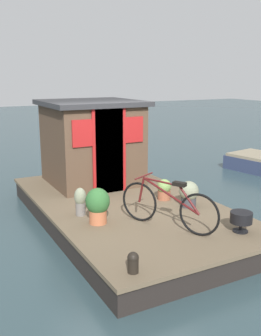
# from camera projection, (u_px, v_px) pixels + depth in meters

# --- Properties ---
(ground_plane) EXTENTS (60.00, 60.00, 0.00)m
(ground_plane) POSITION_uv_depth(u_px,v_px,m) (126.00, 222.00, 7.39)
(ground_plane) COLOR #2D4247
(houseboat_deck) EXTENTS (5.41, 3.00, 0.40)m
(houseboat_deck) POSITION_uv_depth(u_px,v_px,m) (126.00, 212.00, 7.34)
(houseboat_deck) COLOR brown
(houseboat_deck) RESTS_ON ground_plane
(houseboat_cabin) EXTENTS (1.97, 2.01, 1.80)m
(houseboat_cabin) POSITION_uv_depth(u_px,v_px,m) (92.00, 142.00, 8.45)
(houseboat_cabin) COLOR #4C3828
(houseboat_cabin) RESTS_ON houseboat_deck
(bicycle) EXTENTS (1.53, 0.84, 0.78)m
(bicycle) POSITION_uv_depth(u_px,v_px,m) (168.00, 205.00, 5.98)
(bicycle) COLOR black
(bicycle) RESTS_ON houseboat_deck
(potted_plant_lavender) EXTENTS (0.35, 0.35, 0.47)m
(potted_plant_lavender) POSITION_uv_depth(u_px,v_px,m) (189.00, 193.00, 6.99)
(potted_plant_lavender) COLOR #38383D
(potted_plant_lavender) RESTS_ON houseboat_deck
(potted_plant_succulent) EXTENTS (0.39, 0.39, 0.58)m
(potted_plant_succulent) POSITION_uv_depth(u_px,v_px,m) (98.00, 204.00, 6.17)
(potted_plant_succulent) COLOR #B2603D
(potted_plant_succulent) RESTS_ON houseboat_deck
(potted_plant_mint) EXTENTS (0.20, 0.20, 0.48)m
(potted_plant_mint) POSITION_uv_depth(u_px,v_px,m) (80.00, 201.00, 6.54)
(potted_plant_mint) COLOR slate
(potted_plant_mint) RESTS_ON houseboat_deck
(potted_plant_thyme) EXTENTS (0.27, 0.27, 0.40)m
(potted_plant_thyme) POSITION_uv_depth(u_px,v_px,m) (164.00, 189.00, 7.40)
(potted_plant_thyme) COLOR #935138
(potted_plant_thyme) RESTS_ON houseboat_deck
(charcoal_grill) EXTENTS (0.34, 0.34, 0.31)m
(charcoal_grill) POSITION_uv_depth(u_px,v_px,m) (241.00, 218.00, 5.86)
(charcoal_grill) COLOR black
(charcoal_grill) RESTS_ON houseboat_deck
(mooring_bollard) EXTENTS (0.14, 0.14, 0.27)m
(mooring_bollard) POSITION_uv_depth(u_px,v_px,m) (133.00, 262.00, 4.65)
(mooring_bollard) COLOR black
(mooring_bollard) RESTS_ON houseboat_deck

